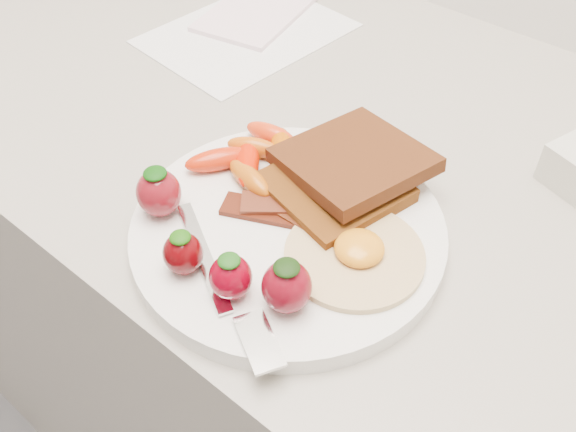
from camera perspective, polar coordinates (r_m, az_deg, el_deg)
The scene contains 11 objects.
counter at distance 1.01m, azimuth 4.97°, elevation -13.94°, with size 2.00×0.60×0.90m, color gray.
plate at distance 0.55m, azimuth 0.00°, elevation -1.39°, with size 0.27×0.27×0.02m, color white.
toast_lower at distance 0.57m, azimuth 4.12°, elevation 2.51°, with size 0.11×0.11×0.01m, color #412305.
toast_upper at distance 0.58m, azimuth 5.85°, elevation 4.99°, with size 0.11×0.11×0.01m, color #411807.
fried_egg at distance 0.52m, azimuth 6.04°, elevation -3.30°, with size 0.13×0.13×0.02m.
bacon_strips at distance 0.55m, azimuth 0.60°, elevation 0.44°, with size 0.12×0.09×0.01m.
baby_carrots at distance 0.60m, azimuth -3.12°, elevation 5.37°, with size 0.10×0.11×0.02m.
strawberries at distance 0.50m, azimuth -6.61°, elevation -2.70°, with size 0.19×0.07×0.05m.
fork at distance 0.50m, azimuth -5.44°, elevation -6.73°, with size 0.17×0.09×0.00m.
paper_sheet at distance 0.84m, azimuth -3.67°, elevation 15.89°, with size 0.18×0.24×0.00m, color white.
notepad at distance 0.88m, azimuth -2.92°, elevation 17.61°, with size 0.11×0.16×0.01m, color white.
Camera 1 is at (0.26, 1.25, 1.31)m, focal length 40.00 mm.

